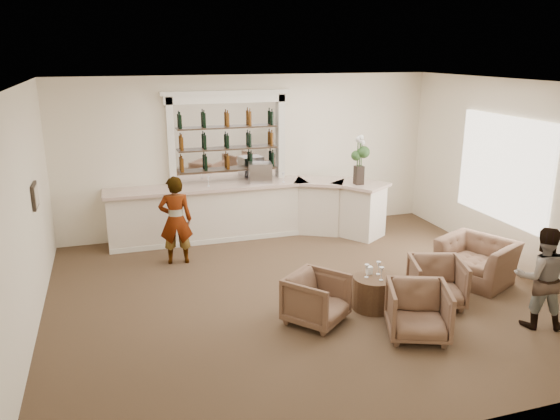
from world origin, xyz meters
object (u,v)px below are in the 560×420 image
object	(u,v)px
armchair_right	(437,282)
flower_vase	(360,157)
guest	(541,278)
espresso_machine	(260,173)
sommelier	(176,220)
bar_counter	(250,211)
armchair_far	(477,261)
armchair_left	(317,299)
cocktail_table	(374,293)
armchair_center	(418,311)

from	to	relation	value
armchair_right	flower_vase	bearing A→B (deg)	104.79
guest	armchair_right	size ratio (longest dim) A/B	1.84
espresso_machine	sommelier	bearing A→B (deg)	-140.27
bar_counter	armchair_right	xyz separation A→B (m)	(1.94, -3.93, -0.21)
armchair_far	flower_vase	distance (m)	3.16
sommelier	flower_vase	xyz separation A→B (m)	(3.76, 0.32, 0.89)
armchair_left	cocktail_table	bearing A→B (deg)	-30.15
bar_counter	guest	world-z (taller)	guest
armchair_center	armchair_far	distance (m)	2.35
cocktail_table	armchair_far	distance (m)	2.14
armchair_far	espresso_machine	xyz separation A→B (m)	(-2.81, 3.47, 0.98)
flower_vase	armchair_center	bearing A→B (deg)	-103.82
guest	armchair_left	distance (m)	3.13
guest	armchair_far	xyz separation A→B (m)	(0.16, 1.57, -0.37)
bar_counter	armchair_center	world-z (taller)	bar_counter
guest	armchair_far	distance (m)	1.62
bar_counter	armchair_right	world-z (taller)	bar_counter
armchair_far	bar_counter	bearing A→B (deg)	-164.03
bar_counter	guest	size ratio (longest dim) A/B	3.90
armchair_left	armchair_right	bearing A→B (deg)	-39.66
sommelier	guest	bearing A→B (deg)	145.33
bar_counter	guest	xyz separation A→B (m)	(2.91, -4.95, 0.16)
armchair_center	armchair_far	size ratio (longest dim) A/B	0.73
armchair_left	armchair_center	world-z (taller)	armchair_center
cocktail_table	guest	bearing A→B (deg)	-31.52
armchair_center	armchair_right	bearing A→B (deg)	65.70
sommelier	armchair_center	size ratio (longest dim) A/B	1.99
armchair_center	armchair_far	xyz separation A→B (m)	(1.93, 1.33, -0.01)
bar_counter	flower_vase	bearing A→B (deg)	-17.65
armchair_left	guest	bearing A→B (deg)	-58.71
armchair_left	armchair_far	distance (m)	3.14
bar_counter	cocktail_table	distance (m)	3.89
armchair_left	bar_counter	bearing A→B (deg)	50.33
cocktail_table	flower_vase	distance (m)	3.60
guest	armchair_right	distance (m)	1.45
armchair_far	flower_vase	size ratio (longest dim) A/B	1.12
sommelier	armchair_far	size ratio (longest dim) A/B	1.45
espresso_machine	flower_vase	distance (m)	2.06
armchair_right	espresso_machine	distance (m)	4.47
armchair_right	espresso_machine	xyz separation A→B (m)	(-1.68, 4.03, 0.98)
guest	armchair_center	xyz separation A→B (m)	(-1.77, 0.23, -0.36)
armchair_left	espresso_machine	distance (m)	4.14
bar_counter	espresso_machine	bearing A→B (deg)	20.70
armchair_right	armchair_far	distance (m)	1.25
guest	cocktail_table	bearing A→B (deg)	-7.91
bar_counter	sommelier	xyz separation A→B (m)	(-1.63, -1.00, 0.24)
bar_counter	armchair_left	bearing A→B (deg)	-90.34
guest	flower_vase	xyz separation A→B (m)	(-0.78, 4.27, 0.97)
flower_vase	cocktail_table	bearing A→B (deg)	-110.73
guest	espresso_machine	world-z (taller)	espresso_machine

